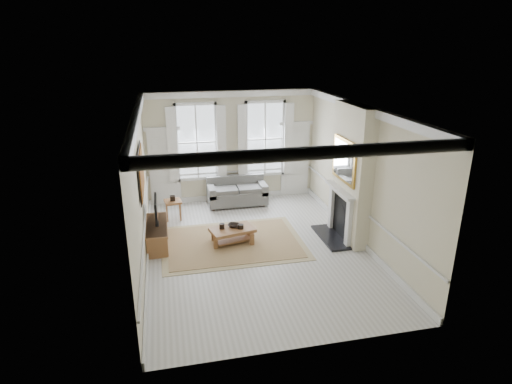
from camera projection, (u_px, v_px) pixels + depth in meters
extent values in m
plane|color=#B7B5AD|center=(257.00, 249.00, 10.39)|extent=(7.20, 7.20, 0.00)
plane|color=white|center=(257.00, 109.00, 9.24)|extent=(7.20, 7.20, 0.00)
plane|color=beige|center=(231.00, 147.00, 13.12)|extent=(5.20, 0.00, 5.20)
plane|color=beige|center=(140.00, 191.00, 9.29)|extent=(0.00, 7.20, 7.20)
plane|color=beige|center=(361.00, 176.00, 10.34)|extent=(0.00, 7.20, 7.20)
cube|color=silver|center=(165.00, 168.00, 12.86)|extent=(0.90, 0.08, 2.30)
cube|color=silver|center=(295.00, 160.00, 13.69)|extent=(0.90, 0.08, 2.30)
cube|color=#A8731C|center=(141.00, 172.00, 9.46)|extent=(0.05, 1.66, 1.06)
cube|color=beige|center=(351.00, 174.00, 10.49)|extent=(0.35, 1.70, 3.38)
cube|color=black|center=(331.00, 237.00, 10.97)|extent=(0.55, 1.50, 0.05)
cube|color=silver|center=(348.00, 225.00, 10.32)|extent=(0.10, 0.18, 1.15)
cube|color=silver|center=(331.00, 209.00, 11.33)|extent=(0.10, 0.18, 1.15)
cube|color=silver|center=(340.00, 190.00, 10.57)|extent=(0.20, 1.45, 0.06)
cube|color=black|center=(341.00, 217.00, 10.84)|extent=(0.02, 0.92, 1.00)
cube|color=#B98A33|center=(344.00, 160.00, 10.33)|extent=(0.06, 1.26, 1.06)
cube|color=#62625F|center=(237.00, 196.00, 13.12)|extent=(1.78, 0.87, 0.40)
cube|color=#62625F|center=(235.00, 182.00, 13.30)|extent=(1.78, 0.20, 0.44)
cube|color=#62625F|center=(211.00, 191.00, 12.88)|extent=(0.20, 0.87, 0.30)
cube|color=#62625F|center=(262.00, 187.00, 13.20)|extent=(0.20, 0.87, 0.30)
cylinder|color=brown|center=(214.00, 209.00, 12.75)|extent=(0.06, 0.06, 0.08)
cylinder|color=brown|center=(259.00, 198.00, 13.64)|extent=(0.06, 0.06, 0.08)
cube|color=brown|center=(173.00, 202.00, 11.99)|extent=(0.50, 0.50, 0.06)
cube|color=brown|center=(167.00, 213.00, 11.88)|extent=(0.05, 0.05, 0.49)
cube|color=brown|center=(180.00, 212.00, 11.95)|extent=(0.05, 0.05, 0.49)
cube|color=brown|center=(167.00, 209.00, 12.20)|extent=(0.05, 0.05, 0.49)
cube|color=brown|center=(179.00, 208.00, 12.28)|extent=(0.05, 0.05, 0.49)
cube|color=#9B8150|center=(233.00, 243.00, 10.71)|extent=(3.50, 2.60, 0.02)
cube|color=brown|center=(232.00, 230.00, 10.59)|extent=(1.17, 0.84, 0.08)
cube|color=brown|center=(216.00, 243.00, 10.38)|extent=(0.10, 0.10, 0.32)
cube|color=brown|center=(251.00, 239.00, 10.55)|extent=(0.10, 0.10, 0.32)
cube|color=brown|center=(214.00, 235.00, 10.76)|extent=(0.10, 0.10, 0.32)
cube|color=brown|center=(248.00, 232.00, 10.94)|extent=(0.10, 0.10, 0.32)
cylinder|color=black|center=(222.00, 226.00, 10.55)|extent=(0.13, 0.13, 0.13)
cylinder|color=black|center=(241.00, 227.00, 10.55)|extent=(0.15, 0.15, 0.11)
imported|color=black|center=(234.00, 225.00, 10.67)|extent=(0.37, 0.37, 0.07)
cube|color=brown|center=(157.00, 234.00, 10.55)|extent=(0.49, 1.52, 0.54)
cube|color=black|center=(157.00, 224.00, 10.46)|extent=(0.08, 0.30, 0.03)
cube|color=black|center=(156.00, 209.00, 10.32)|extent=(0.05, 0.90, 0.55)
cube|color=black|center=(157.00, 209.00, 10.33)|extent=(0.01, 0.83, 0.50)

